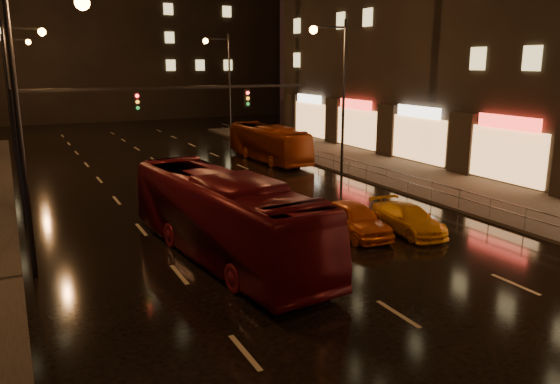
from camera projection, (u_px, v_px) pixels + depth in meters
name	position (u px, v px, depth m)	size (l,w,h in m)	color
ground	(215.00, 198.00, 30.33)	(140.00, 140.00, 0.00)	black
sidewalk_right	(463.00, 191.00, 31.83)	(7.00, 70.00, 0.15)	#38332D
traffic_signal	(116.00, 117.00, 27.03)	(15.31, 0.32, 6.20)	black
railing_right	(386.00, 173.00, 32.82)	(0.05, 56.00, 1.00)	#99999E
bus_red	(224.00, 216.00, 20.78)	(2.78, 11.89, 3.31)	maroon
bus_curb	(269.00, 143.00, 41.62)	(2.30, 9.81, 2.73)	#93340E
taxi_near	(355.00, 219.00, 23.73)	(1.72, 4.27, 1.46)	orange
taxi_far	(408.00, 219.00, 24.16)	(1.73, 4.26, 1.24)	#F6A817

